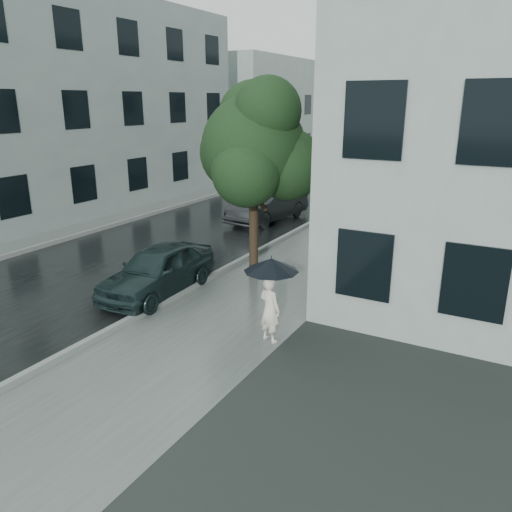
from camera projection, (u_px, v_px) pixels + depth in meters
The scene contains 14 objects.
ground at pixel (200, 327), 11.45m from camera, with size 120.00×120.00×0.00m, color black.
sidewalk at pixel (366, 221), 21.36m from camera, with size 3.50×60.00×0.01m, color slate.
kerb_near at pixel (326, 215), 22.18m from camera, with size 0.15×60.00×0.15m, color slate.
asphalt_road at pixel (257, 209), 23.81m from camera, with size 6.85×60.00×0.00m, color black.
kerb_far at pixel (197, 201), 25.40m from camera, with size 0.15×60.00×0.15m, color slate.
sidewalk_far at pixel (182, 200), 25.84m from camera, with size 1.70×60.00×0.01m, color #4C5451.
building_far_a at pixel (51, 105), 23.04m from camera, with size 7.02×20.00×9.50m.
building_far_b at pixel (269, 112), 41.65m from camera, with size 7.02×18.00×8.00m.
pedestrian at pixel (270, 309), 10.60m from camera, with size 0.53×0.35×1.46m, color silver.
umbrella at pixel (271, 265), 10.34m from camera, with size 1.23×1.23×0.97m.
street_tree at pixel (255, 146), 13.71m from camera, with size 3.74×3.40×5.61m.
lamp_post at pixel (329, 151), 19.82m from camera, with size 0.83×0.42×5.32m.
car_near at pixel (158, 270), 13.29m from camera, with size 1.54×3.82×1.30m, color black.
car_far at pixel (268, 204), 21.26m from camera, with size 1.51×4.33×1.43m, color #212326.
Camera 1 is at (6.16, -8.51, 5.00)m, focal length 35.00 mm.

